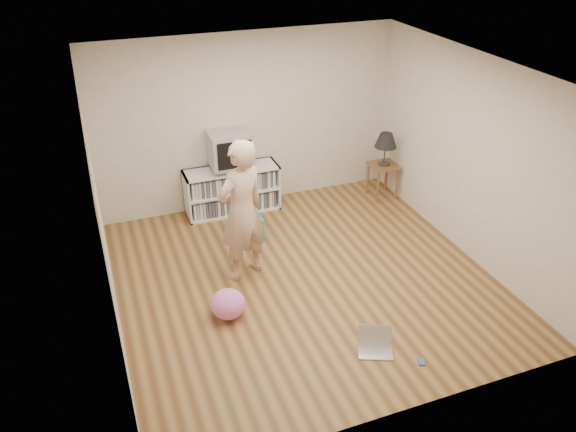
% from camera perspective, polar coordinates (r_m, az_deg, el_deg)
% --- Properties ---
extents(ground, '(4.50, 4.50, 0.00)m').
position_cam_1_polar(ground, '(7.08, 1.66, -6.38)').
color(ground, brown).
rests_on(ground, ground).
extents(walls, '(4.52, 4.52, 2.60)m').
position_cam_1_polar(walls, '(6.40, 1.83, 3.07)').
color(walls, beige).
rests_on(walls, ground).
extents(ceiling, '(4.50, 4.50, 0.01)m').
position_cam_1_polar(ceiling, '(5.94, 2.04, 14.37)').
color(ceiling, white).
rests_on(ceiling, walls).
extents(media_unit, '(1.40, 0.45, 0.70)m').
position_cam_1_polar(media_unit, '(8.46, -5.72, 2.70)').
color(media_unit, white).
rests_on(media_unit, ground).
extents(dvd_deck, '(0.45, 0.35, 0.07)m').
position_cam_1_polar(dvd_deck, '(8.28, -5.82, 5.03)').
color(dvd_deck, gray).
rests_on(dvd_deck, media_unit).
extents(crt_tv, '(0.60, 0.53, 0.50)m').
position_cam_1_polar(crt_tv, '(8.16, -5.92, 6.84)').
color(crt_tv, '#9F9FA3').
rests_on(crt_tv, dvd_deck).
extents(side_table, '(0.42, 0.42, 0.55)m').
position_cam_1_polar(side_table, '(8.93, 9.62, 4.39)').
color(side_table, brown).
rests_on(side_table, ground).
extents(table_lamp, '(0.34, 0.34, 0.52)m').
position_cam_1_polar(table_lamp, '(8.72, 9.91, 7.52)').
color(table_lamp, '#333333').
rests_on(table_lamp, side_table).
extents(person, '(0.78, 0.66, 1.82)m').
position_cam_1_polar(person, '(6.70, -4.74, 0.51)').
color(person, '#D1AA8F').
rests_on(person, ground).
extents(laptop, '(0.44, 0.40, 0.25)m').
position_cam_1_polar(laptop, '(6.13, 8.83, -12.67)').
color(laptop, silver).
rests_on(laptop, ground).
extents(playing_cards, '(0.09, 0.11, 0.02)m').
position_cam_1_polar(playing_cards, '(6.10, 13.38, -14.24)').
color(playing_cards, '#485AC1').
rests_on(playing_cards, ground).
extents(plush_blue, '(0.38, 0.34, 0.42)m').
position_cam_1_polar(plush_blue, '(7.78, -3.97, -1.22)').
color(plush_blue, '#1B94CF').
rests_on(plush_blue, ground).
extents(plush_pink, '(0.51, 0.51, 0.34)m').
position_cam_1_polar(plush_pink, '(6.44, -6.12, -8.89)').
color(plush_pink, pink).
rests_on(plush_pink, ground).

